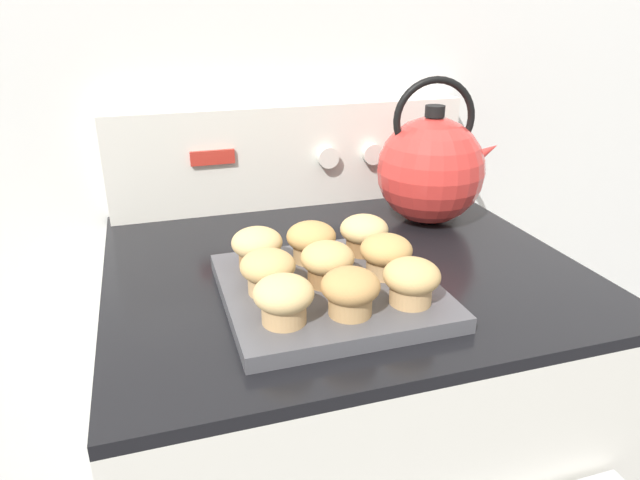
# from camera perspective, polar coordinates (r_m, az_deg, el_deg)

# --- Properties ---
(wall_back) EXTENTS (8.00, 0.05, 2.40)m
(wall_back) POSITION_cam_1_polar(r_m,az_deg,el_deg) (1.18, -3.72, 17.19)
(wall_back) COLOR silver
(wall_back) RESTS_ON ground_plane
(stove_range) EXTENTS (0.73, 0.69, 0.93)m
(stove_range) POSITION_cam_1_polar(r_m,az_deg,el_deg) (1.20, 1.66, -22.65)
(stove_range) COLOR silver
(stove_range) RESTS_ON ground_plane
(control_panel) EXTENTS (0.72, 0.07, 0.20)m
(control_panel) POSITION_cam_1_polar(r_m,az_deg,el_deg) (1.16, -2.80, 8.44)
(control_panel) COLOR silver
(control_panel) RESTS_ON stove_range
(muffin_pan) EXTENTS (0.29, 0.29, 0.02)m
(muffin_pan) POSITION_cam_1_polar(r_m,az_deg,el_deg) (0.81, 0.91, -5.04)
(muffin_pan) COLOR #4C4C51
(muffin_pan) RESTS_ON stove_range
(muffin_r0_c0) EXTENTS (0.08, 0.08, 0.06)m
(muffin_r0_c0) POSITION_cam_1_polar(r_m,az_deg,el_deg) (0.70, -3.65, -5.85)
(muffin_r0_c0) COLOR tan
(muffin_r0_c0) RESTS_ON muffin_pan
(muffin_r0_c1) EXTENTS (0.08, 0.08, 0.06)m
(muffin_r0_c1) POSITION_cam_1_polar(r_m,az_deg,el_deg) (0.72, 3.06, -5.08)
(muffin_r0_c1) COLOR tan
(muffin_r0_c1) RESTS_ON muffin_pan
(muffin_r0_c2) EXTENTS (0.08, 0.08, 0.06)m
(muffin_r0_c2) POSITION_cam_1_polar(r_m,az_deg,el_deg) (0.75, 9.13, -3.99)
(muffin_r0_c2) COLOR tan
(muffin_r0_c2) RESTS_ON muffin_pan
(muffin_r1_c0) EXTENTS (0.08, 0.08, 0.06)m
(muffin_r1_c0) POSITION_cam_1_polar(r_m,az_deg,el_deg) (0.77, -5.23, -3.05)
(muffin_r1_c0) COLOR tan
(muffin_r1_c0) RESTS_ON muffin_pan
(muffin_r1_c1) EXTENTS (0.08, 0.08, 0.06)m
(muffin_r1_c1) POSITION_cam_1_polar(r_m,az_deg,el_deg) (0.79, 0.74, -2.23)
(muffin_r1_c1) COLOR olive
(muffin_r1_c1) RESTS_ON muffin_pan
(muffin_r1_c2) EXTENTS (0.08, 0.08, 0.06)m
(muffin_r1_c2) POSITION_cam_1_polar(r_m,az_deg,el_deg) (0.82, 6.62, -1.41)
(muffin_r1_c2) COLOR tan
(muffin_r1_c2) RESTS_ON muffin_pan
(muffin_r2_c0) EXTENTS (0.08, 0.08, 0.06)m
(muffin_r2_c0) POSITION_cam_1_polar(r_m,az_deg,el_deg) (0.85, -6.31, -0.66)
(muffin_r2_c0) COLOR olive
(muffin_r2_c0) RESTS_ON muffin_pan
(muffin_r2_c1) EXTENTS (0.08, 0.08, 0.06)m
(muffin_r2_c1) POSITION_cam_1_polar(r_m,az_deg,el_deg) (0.86, -0.88, -0.05)
(muffin_r2_c1) COLOR tan
(muffin_r2_c1) RESTS_ON muffin_pan
(muffin_r2_c2) EXTENTS (0.08, 0.08, 0.06)m
(muffin_r2_c2) POSITION_cam_1_polar(r_m,az_deg,el_deg) (0.89, 4.42, 0.69)
(muffin_r2_c2) COLOR olive
(muffin_r2_c2) RESTS_ON muffin_pan
(tea_kettle) EXTENTS (0.24, 0.20, 0.27)m
(tea_kettle) POSITION_cam_1_polar(r_m,az_deg,el_deg) (1.08, 11.08, 7.05)
(tea_kettle) COLOR red
(tea_kettle) RESTS_ON stove_range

